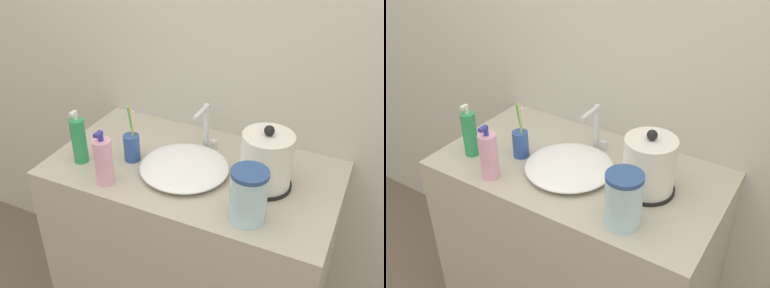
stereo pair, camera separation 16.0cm
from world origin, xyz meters
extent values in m
cube|color=beige|center=(0.00, 0.60, 1.30)|extent=(6.00, 0.04, 2.60)
cube|color=#B7AD99|center=(0.00, 0.29, 0.44)|extent=(1.06, 0.58, 0.88)
ellipsoid|color=white|center=(-0.02, 0.25, 0.90)|extent=(0.33, 0.32, 0.04)
cylinder|color=silver|center=(-0.02, 0.44, 0.98)|extent=(0.02, 0.02, 0.19)
cylinder|color=silver|center=(-0.02, 0.39, 1.06)|extent=(0.02, 0.11, 0.02)
cylinder|color=silver|center=(0.02, 0.44, 0.90)|extent=(0.02, 0.02, 0.04)
cylinder|color=black|center=(0.27, 0.30, 0.89)|extent=(0.19, 0.19, 0.01)
cylinder|color=white|center=(0.27, 0.30, 0.98)|extent=(0.18, 0.18, 0.20)
sphere|color=black|center=(0.27, 0.30, 1.10)|extent=(0.04, 0.04, 0.04)
cylinder|color=#2D519E|center=(-0.23, 0.24, 0.94)|extent=(0.06, 0.06, 0.10)
cylinder|color=green|center=(-0.22, 0.24, 1.02)|extent=(0.02, 0.03, 0.18)
cylinder|color=yellow|center=(-0.22, 0.24, 1.02)|extent=(0.01, 0.02, 0.19)
cylinder|color=white|center=(-0.23, 0.25, 1.01)|extent=(0.03, 0.01, 0.16)
cylinder|color=#2D9956|center=(-0.40, 0.15, 0.97)|extent=(0.05, 0.05, 0.18)
cylinder|color=white|center=(-0.40, 0.15, 1.07)|extent=(0.02, 0.02, 0.02)
cube|color=white|center=(-0.40, 0.14, 1.09)|extent=(0.01, 0.03, 0.01)
cylinder|color=#EAA8C6|center=(-0.24, 0.08, 0.97)|extent=(0.06, 0.06, 0.17)
cylinder|color=#333399|center=(-0.24, 0.08, 1.07)|extent=(0.02, 0.02, 0.02)
cube|color=#333399|center=(-0.24, 0.07, 1.08)|extent=(0.02, 0.04, 0.01)
cylinder|color=#B2DBEA|center=(0.27, 0.10, 0.97)|extent=(0.12, 0.12, 0.17)
cylinder|color=#2D4C84|center=(0.27, 0.10, 1.06)|extent=(0.12, 0.12, 0.01)
camera|label=1|loc=(0.58, -0.95, 1.82)|focal=42.00mm
camera|label=2|loc=(0.72, -0.87, 1.82)|focal=42.00mm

